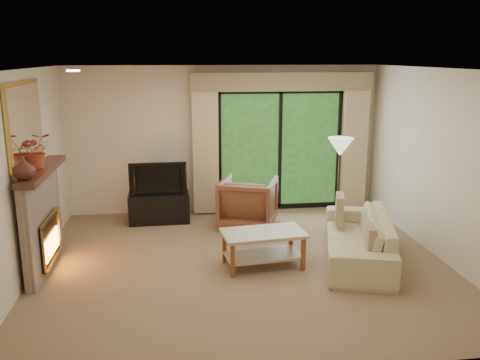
{
  "coord_description": "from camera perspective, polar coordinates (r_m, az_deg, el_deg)",
  "views": [
    {
      "loc": [
        -0.86,
        -6.41,
        2.77
      ],
      "look_at": [
        0.0,
        0.3,
        1.1
      ],
      "focal_mm": 38.0,
      "sensor_mm": 36.0,
      "label": 1
    }
  ],
  "objects": [
    {
      "name": "ceiling",
      "position": [
        6.47,
        0.35,
        12.37
      ],
      "size": [
        5.5,
        5.5,
        0.0
      ],
      "primitive_type": "plane",
      "rotation": [
        3.14,
        0.0,
        0.0
      ],
      "color": "white",
      "rests_on": "ground"
    },
    {
      "name": "vase",
      "position": [
        6.34,
        -23.16,
        1.27
      ],
      "size": [
        0.33,
        0.33,
        0.28
      ],
      "primitive_type": "imported",
      "rotation": [
        0.0,
        0.0,
        0.3
      ],
      "color": "#49251C",
      "rests_on": "fireplace"
    },
    {
      "name": "wall_left",
      "position": [
        6.84,
        -23.16,
        0.33
      ],
      "size": [
        0.0,
        5.0,
        5.0
      ],
      "primitive_type": "plane",
      "rotation": [
        1.57,
        0.0,
        1.57
      ],
      "color": "beige",
      "rests_on": "ground"
    },
    {
      "name": "wall_right",
      "position": [
        7.5,
        21.65,
        1.58
      ],
      "size": [
        0.0,
        5.0,
        5.0
      ],
      "primitive_type": "plane",
      "rotation": [
        1.57,
        0.0,
        -1.57
      ],
      "color": "beige",
      "rests_on": "ground"
    },
    {
      "name": "floor_lamp",
      "position": [
        8.27,
        11.02,
        -0.5
      ],
      "size": [
        0.52,
        0.52,
        1.51
      ],
      "primitive_type": null,
      "rotation": [
        0.0,
        0.0,
        0.37
      ],
      "color": "beige",
      "rests_on": "floor"
    },
    {
      "name": "pillow_far",
      "position": [
        7.72,
        11.12,
        -3.18
      ],
      "size": [
        0.23,
        0.44,
        0.43
      ],
      "primitive_type": "cube",
      "rotation": [
        0.0,
        0.0,
        -0.28
      ],
      "color": "brown",
      "rests_on": "sofa"
    },
    {
      "name": "curtain_right",
      "position": [
        9.45,
        12.69,
        3.97
      ],
      "size": [
        0.45,
        0.18,
        2.35
      ],
      "primitive_type": "cube",
      "color": "#CEB68A",
      "rests_on": "floor"
    },
    {
      "name": "branches",
      "position": [
        6.88,
        -21.95,
        3.06
      ],
      "size": [
        0.5,
        0.46,
        0.46
      ],
      "primitive_type": "imported",
      "rotation": [
        0.0,
        0.0,
        0.31
      ],
      "color": "#AC3F20",
      "rests_on": "fireplace"
    },
    {
      "name": "floor",
      "position": [
        7.03,
        0.32,
        -9.32
      ],
      "size": [
        5.5,
        5.5,
        0.0
      ],
      "primitive_type": "plane",
      "color": "#856B4F",
      "rests_on": "ground"
    },
    {
      "name": "mirror",
      "position": [
        6.91,
        -22.95,
        5.97
      ],
      "size": [
        0.07,
        1.45,
        1.02
      ],
      "primitive_type": null,
      "color": "gold",
      "rests_on": "wall_left"
    },
    {
      "name": "curtain_left",
      "position": [
        8.9,
        -3.92,
        3.68
      ],
      "size": [
        0.45,
        0.18,
        2.35
      ],
      "primitive_type": "cube",
      "color": "#CEB68A",
      "rests_on": "floor"
    },
    {
      "name": "fireplace",
      "position": [
        7.15,
        -21.35,
        -4.07
      ],
      "size": [
        0.24,
        1.7,
        1.37
      ],
      "primitive_type": null,
      "color": "gray",
      "rests_on": "floor"
    },
    {
      "name": "wall_front",
      "position": [
        4.26,
        4.83,
        -6.35
      ],
      "size": [
        5.0,
        0.0,
        5.0
      ],
      "primitive_type": "plane",
      "rotation": [
        -1.57,
        0.0,
        0.0
      ],
      "color": "beige",
      "rests_on": "ground"
    },
    {
      "name": "wall_back",
      "position": [
        9.07,
        -1.78,
        4.53
      ],
      "size": [
        5.0,
        0.0,
        5.0
      ],
      "primitive_type": "plane",
      "rotation": [
        1.57,
        0.0,
        0.0
      ],
      "color": "beige",
      "rests_on": "ground"
    },
    {
      "name": "pillow_near",
      "position": [
        6.62,
        14.48,
        -6.43
      ],
      "size": [
        0.18,
        0.35,
        0.34
      ],
      "primitive_type": "cube",
      "rotation": [
        0.0,
        0.0,
        -0.28
      ],
      "color": "brown",
      "rests_on": "sofa"
    },
    {
      "name": "sliding_door",
      "position": [
        9.2,
        4.48,
        3.37
      ],
      "size": [
        2.26,
        0.1,
        2.16
      ],
      "primitive_type": null,
      "color": "black",
      "rests_on": "floor"
    },
    {
      "name": "tv",
      "position": [
        8.6,
        -9.19,
        0.3
      ],
      "size": [
        0.95,
        0.15,
        0.55
      ],
      "primitive_type": "imported",
      "rotation": [
        0.0,
        0.0,
        0.02
      ],
      "color": "black",
      "rests_on": "media_console"
    },
    {
      "name": "cornice",
      "position": [
        8.97,
        4.75,
        10.95
      ],
      "size": [
        3.2,
        0.24,
        0.32
      ],
      "primitive_type": "cube",
      "color": "#97835E",
      "rests_on": "wall_back"
    },
    {
      "name": "armchair",
      "position": [
        8.36,
        0.91,
        -2.53
      ],
      "size": [
        1.12,
        1.14,
        0.82
      ],
      "primitive_type": "imported",
      "rotation": [
        0.0,
        0.0,
        2.8
      ],
      "color": "brown",
      "rests_on": "floor"
    },
    {
      "name": "coffee_table",
      "position": [
        6.86,
        2.61,
        -7.75
      ],
      "size": [
        1.15,
        0.72,
        0.49
      ],
      "primitive_type": null,
      "rotation": [
        0.0,
        0.0,
        0.12
      ],
      "color": "tan",
      "rests_on": "floor"
    },
    {
      "name": "media_console",
      "position": [
        8.73,
        -9.06,
        -3.06
      ],
      "size": [
        1.02,
        0.48,
        0.51
      ],
      "primitive_type": "cube",
      "rotation": [
        0.0,
        0.0,
        0.02
      ],
      "color": "black",
      "rests_on": "floor"
    },
    {
      "name": "sofa",
      "position": [
        7.26,
        13.12,
        -6.28
      ],
      "size": [
        1.41,
        2.3,
        0.63
      ],
      "primitive_type": "imported",
      "rotation": [
        0.0,
        0.0,
        -1.85
      ],
      "color": "tan",
      "rests_on": "floor"
    }
  ]
}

